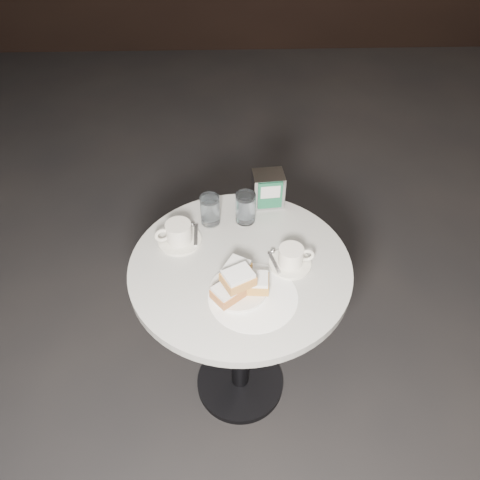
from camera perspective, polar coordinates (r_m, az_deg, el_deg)
name	(u,v)px	position (r m, az deg, el deg)	size (l,w,h in m)	color
ground	(240,383)	(2.07, 0.02, -17.07)	(7.00, 7.00, 0.00)	black
cafe_table	(240,303)	(1.62, 0.02, -7.71)	(0.70, 0.70, 0.74)	black
sugar_spill	(253,296)	(1.38, 1.59, -6.87)	(0.26, 0.26, 0.00)	white
beignet_plate	(239,283)	(1.36, -0.13, -5.29)	(0.22, 0.22, 0.11)	silver
coffee_cup_left	(179,234)	(1.53, -7.50, 0.71)	(0.18, 0.18, 0.07)	white
coffee_cup_right	(291,258)	(1.45, 6.25, -2.18)	(0.14, 0.13, 0.07)	white
water_glass_left	(210,210)	(1.57, -3.66, 3.64)	(0.07, 0.07, 0.11)	silver
water_glass_right	(246,208)	(1.58, 0.68, 3.92)	(0.07, 0.07, 0.11)	white
napkin_dispenser	(268,189)	(1.65, 3.43, 6.23)	(0.11, 0.10, 0.12)	silver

